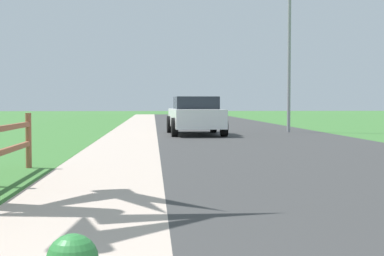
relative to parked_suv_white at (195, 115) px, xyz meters
name	(u,v)px	position (x,y,z in m)	size (l,w,h in m)	color
ground_plane	(156,130)	(-1.50, 3.68, -0.75)	(120.00, 120.00, 0.00)	#3A7132
road_asphalt	(227,128)	(2.00, 5.68, -0.75)	(7.00, 66.00, 0.01)	#373737
curb_concrete	(94,128)	(-4.50, 5.68, -0.75)	(6.00, 66.00, 0.01)	#B9A698
grass_verge	(63,128)	(-6.00, 5.68, -0.74)	(5.00, 66.00, 0.00)	#3A7132
parked_suv_white	(195,115)	(0.00, 0.00, 0.00)	(2.16, 4.57, 1.48)	white
street_lamp	(292,34)	(4.16, 1.42, 3.37)	(1.17, 0.20, 7.01)	gray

